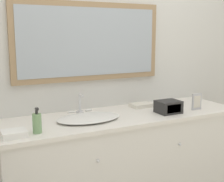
# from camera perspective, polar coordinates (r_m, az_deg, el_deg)

# --- Properties ---
(wall_back) EXTENTS (8.00, 0.18, 2.55)m
(wall_back) POSITION_cam_1_polar(r_m,az_deg,el_deg) (2.75, -1.57, 5.42)
(wall_back) COLOR silver
(wall_back) RESTS_ON ground_plane
(vanity_counter) EXTENTS (2.02, 0.62, 0.88)m
(vanity_counter) POSITION_cam_1_polar(r_m,az_deg,el_deg) (2.67, 1.81, -13.42)
(vanity_counter) COLOR silver
(vanity_counter) RESTS_ON ground_plane
(sink_basin) EXTENTS (0.49, 0.36, 0.18)m
(sink_basin) POSITION_cam_1_polar(r_m,az_deg,el_deg) (2.37, -4.39, -4.83)
(sink_basin) COLOR white
(sink_basin) RESTS_ON vanity_counter
(soap_bottle) EXTENTS (0.06, 0.06, 0.17)m
(soap_bottle) POSITION_cam_1_polar(r_m,az_deg,el_deg) (2.10, -13.55, -5.69)
(soap_bottle) COLOR #709966
(soap_bottle) RESTS_ON vanity_counter
(appliance_box) EXTENTS (0.19, 0.16, 0.10)m
(appliance_box) POSITION_cam_1_polar(r_m,az_deg,el_deg) (2.60, 10.28, -2.87)
(appliance_box) COLOR black
(appliance_box) RESTS_ON vanity_counter
(picture_frame) EXTENTS (0.10, 0.01, 0.14)m
(picture_frame) POSITION_cam_1_polar(r_m,az_deg,el_deg) (2.76, 15.23, -1.88)
(picture_frame) COLOR #B2B2B7
(picture_frame) RESTS_ON vanity_counter
(hand_towel_near_sink) EXTENTS (0.19, 0.13, 0.03)m
(hand_towel_near_sink) POSITION_cam_1_polar(r_m,az_deg,el_deg) (2.79, 5.36, -2.59)
(hand_towel_near_sink) COLOR silver
(hand_towel_near_sink) RESTS_ON vanity_counter
(hand_towel_far_corner) EXTENTS (0.15, 0.13, 0.04)m
(hand_towel_far_corner) POSITION_cam_1_polar(r_m,az_deg,el_deg) (2.08, -17.48, -7.45)
(hand_towel_far_corner) COLOR white
(hand_towel_far_corner) RESTS_ON vanity_counter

